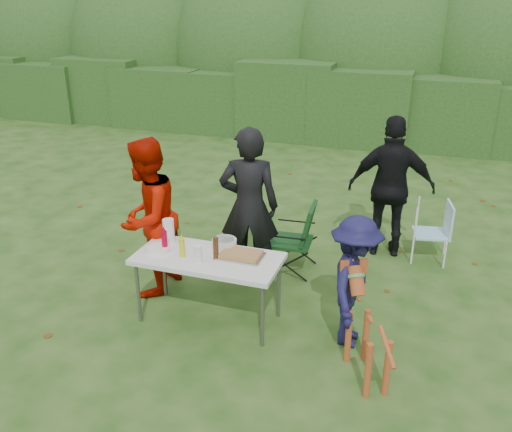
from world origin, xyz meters
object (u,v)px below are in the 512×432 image
(person_black_puffy, at_px, (391,187))
(child, at_px, (354,282))
(dog, at_px, (369,333))
(beer_bottle, at_px, (216,248))
(paper_towel_roll, at_px, (169,231))
(mustard_bottle, at_px, (182,247))
(folding_table, at_px, (208,261))
(camping_chair, at_px, (291,238))
(person_red_jacket, at_px, (147,218))
(ketchup_bottle, at_px, (164,241))
(lawn_chair, at_px, (431,231))
(person_cook, at_px, (249,207))

(person_black_puffy, height_order, child, person_black_puffy)
(dog, height_order, beer_bottle, beer_bottle)
(person_black_puffy, bearing_deg, paper_towel_roll, 35.77)
(dog, xyz_separation_m, mustard_bottle, (-1.96, 0.35, 0.37))
(dog, distance_m, paper_towel_roll, 2.36)
(folding_table, xyz_separation_m, dog, (1.71, -0.43, -0.22))
(dog, relative_size, camping_chair, 1.09)
(person_red_jacket, relative_size, ketchup_bottle, 8.23)
(person_red_jacket, height_order, ketchup_bottle, person_red_jacket)
(child, distance_m, ketchup_bottle, 1.97)
(person_black_puffy, distance_m, lawn_chair, 0.77)
(person_red_jacket, height_order, camping_chair, person_red_jacket)
(dog, bearing_deg, person_cook, 19.79)
(mustard_bottle, distance_m, paper_towel_roll, 0.40)
(camping_chair, height_order, mustard_bottle, mustard_bottle)
(person_black_puffy, bearing_deg, lawn_chair, 172.23)
(dog, bearing_deg, child, -5.28)
(person_red_jacket, xyz_separation_m, paper_towel_roll, (0.35, -0.17, -0.04))
(person_cook, distance_m, child, 1.65)
(camping_chair, height_order, ketchup_bottle, ketchup_bottle)
(lawn_chair, xyz_separation_m, paper_towel_roll, (-2.69, -2.01, 0.48))
(folding_table, height_order, ketchup_bottle, ketchup_bottle)
(ketchup_bottle, distance_m, paper_towel_roll, 0.22)
(dog, xyz_separation_m, camping_chair, (-1.18, 1.75, -0.02))
(person_red_jacket, height_order, child, person_red_jacket)
(folding_table, relative_size, mustard_bottle, 7.50)
(person_cook, relative_size, paper_towel_roll, 7.26)
(person_black_puffy, height_order, paper_towel_roll, person_black_puffy)
(person_cook, height_order, person_red_jacket, person_cook)
(person_black_puffy, relative_size, dog, 1.88)
(mustard_bottle, distance_m, ketchup_bottle, 0.24)
(person_cook, xyz_separation_m, person_red_jacket, (-1.00, -0.59, -0.04))
(paper_towel_roll, bearing_deg, folding_table, -20.12)
(camping_chair, distance_m, paper_towel_roll, 1.60)
(child, distance_m, beer_bottle, 1.40)
(camping_chair, relative_size, lawn_chair, 1.14)
(person_red_jacket, bearing_deg, folding_table, 68.41)
(person_red_jacket, relative_size, child, 1.35)
(folding_table, xyz_separation_m, person_cook, (0.11, 0.96, 0.26))
(folding_table, bearing_deg, paper_towel_roll, 159.88)
(person_black_puffy, xyz_separation_m, child, (-0.11, -2.13, -0.26))
(lawn_chair, height_order, mustard_bottle, mustard_bottle)
(ketchup_bottle, bearing_deg, folding_table, 1.90)
(person_cook, relative_size, mustard_bottle, 9.43)
(camping_chair, relative_size, ketchup_bottle, 4.11)
(dog, height_order, lawn_chair, dog)
(child, distance_m, paper_towel_roll, 2.03)
(folding_table, distance_m, lawn_chair, 3.10)
(mustard_bottle, bearing_deg, ketchup_bottle, 165.01)
(ketchup_bottle, height_order, paper_towel_roll, paper_towel_roll)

